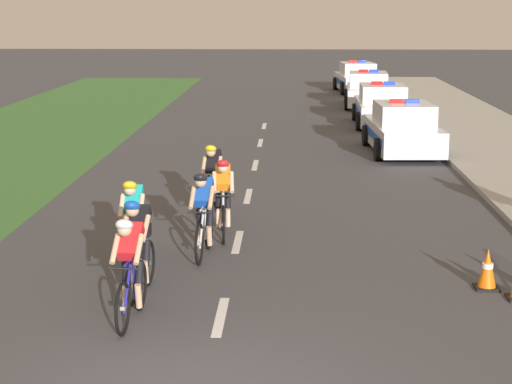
{
  "coord_description": "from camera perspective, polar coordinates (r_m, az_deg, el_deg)",
  "views": [
    {
      "loc": [
        0.96,
        -8.93,
        4.26
      ],
      "look_at": [
        0.37,
        6.03,
        1.1
      ],
      "focal_mm": 62.16,
      "sensor_mm": 36.0,
      "label": 1
    }
  ],
  "objects": [
    {
      "name": "traffic_cone_mid",
      "position": [
        14.02,
        14.67,
        -4.84
      ],
      "size": [
        0.36,
        0.36,
        0.64
      ],
      "color": "black",
      "rests_on": "ground"
    },
    {
      "name": "cyclist_fifth",
      "position": [
        16.44,
        -2.13,
        -0.29
      ],
      "size": [
        0.44,
        1.72,
        1.56
      ],
      "color": "black",
      "rests_on": "ground"
    },
    {
      "name": "cyclist_second",
      "position": [
        13.21,
        -7.58,
        -3.43
      ],
      "size": [
        0.45,
        1.72,
        1.56
      ],
      "color": "black",
      "rests_on": "ground"
    },
    {
      "name": "cyclist_lead",
      "position": [
        12.15,
        -8.08,
        -4.82
      ],
      "size": [
        0.43,
        1.72,
        1.56
      ],
      "color": "black",
      "rests_on": "ground"
    },
    {
      "name": "lane_markings_centre",
      "position": [
        20.19,
        -0.51,
        -0.26
      ],
      "size": [
        0.14,
        25.6,
        0.01
      ],
      "color": "white",
      "rests_on": "ground"
    },
    {
      "name": "police_car_nearest",
      "position": [
        26.41,
        9.44,
        3.96
      ],
      "size": [
        2.15,
        4.48,
        1.59
      ],
      "color": "silver",
      "rests_on": "ground"
    },
    {
      "name": "kerb_edge",
      "position": [
        23.72,
        12.98,
        1.42
      ],
      "size": [
        0.16,
        60.0,
        0.13
      ],
      "primitive_type": "cube",
      "color": "#9E9E99",
      "rests_on": "ground"
    },
    {
      "name": "police_car_second",
      "position": [
        32.42,
        8.12,
        5.46
      ],
      "size": [
        2.06,
        4.43,
        1.59
      ],
      "color": "silver",
      "rests_on": "ground"
    },
    {
      "name": "cyclist_fourth",
      "position": [
        15.16,
        -3.39,
        -1.35
      ],
      "size": [
        0.44,
        1.72,
        1.56
      ],
      "color": "black",
      "rests_on": "ground"
    },
    {
      "name": "cyclist_sixth",
      "position": [
        18.13,
        -2.79,
        0.86
      ],
      "size": [
        0.43,
        1.72,
        1.56
      ],
      "color": "black",
      "rests_on": "ground"
    },
    {
      "name": "cyclist_third",
      "position": [
        14.65,
        -7.89,
        -1.91
      ],
      "size": [
        0.42,
        1.72,
        1.56
      ],
      "color": "black",
      "rests_on": "ground"
    },
    {
      "name": "police_car_furthest",
      "position": [
        44.87,
        6.52,
        7.26
      ],
      "size": [
        2.27,
        4.53,
        1.59
      ],
      "color": "white",
      "rests_on": "ground"
    },
    {
      "name": "police_car_third",
      "position": [
        38.45,
        7.22,
        6.48
      ],
      "size": [
        2.17,
        4.49,
        1.59
      ],
      "color": "silver",
      "rests_on": "ground"
    }
  ]
}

